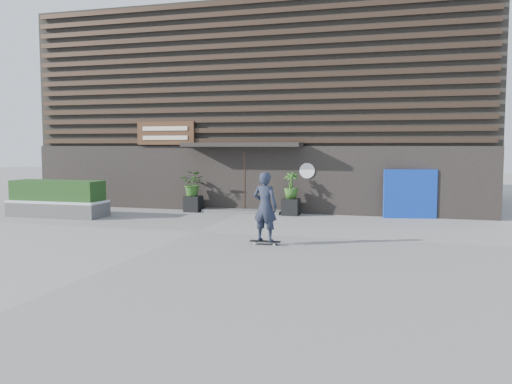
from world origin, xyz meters
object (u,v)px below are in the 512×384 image
(raised_bed, at_px, (58,209))
(planter_pot_right, at_px, (291,207))
(blue_tarp, at_px, (410,194))
(planter_pot_left, at_px, (193,204))
(skateboarder, at_px, (265,207))

(raised_bed, bearing_deg, planter_pot_right, 17.68)
(raised_bed, xyz_separation_m, blue_tarp, (12.08, 2.83, 0.60))
(planter_pot_left, relative_size, planter_pot_right, 1.00)
(blue_tarp, distance_m, skateboarder, 7.07)
(raised_bed, height_order, skateboarder, skateboarder)
(blue_tarp, bearing_deg, planter_pot_right, 172.03)
(skateboarder, bearing_deg, planter_pot_left, 126.92)
(planter_pot_left, distance_m, skateboarder, 7.27)
(planter_pot_left, xyz_separation_m, blue_tarp, (7.93, 0.30, 0.55))
(planter_pot_left, bearing_deg, blue_tarp, 2.17)
(planter_pot_right, distance_m, skateboarder, 5.85)
(raised_bed, bearing_deg, skateboarder, -20.98)
(planter_pot_left, xyz_separation_m, raised_bed, (-4.14, -2.53, -0.05))
(planter_pot_right, distance_m, blue_tarp, 4.18)
(blue_tarp, xyz_separation_m, skateboarder, (-3.58, -6.09, 0.12))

